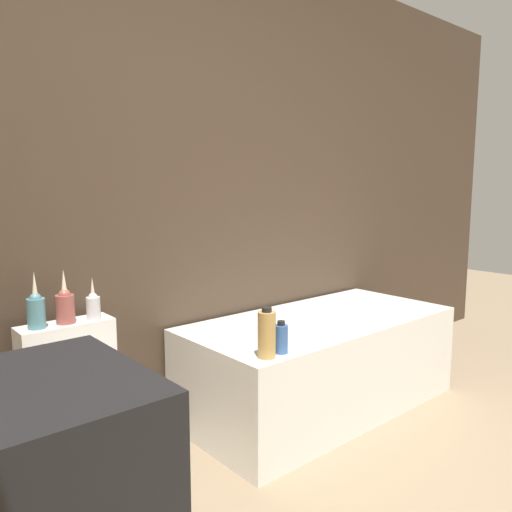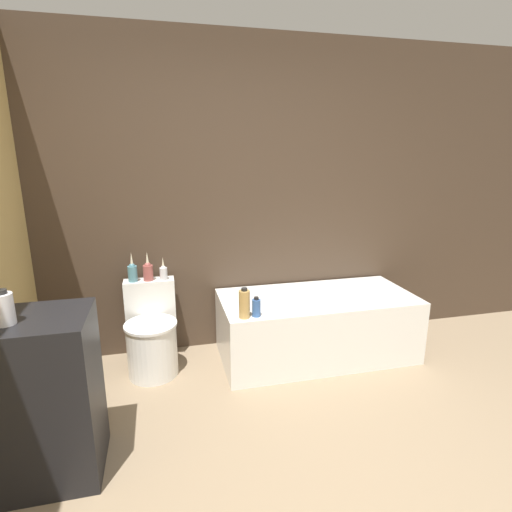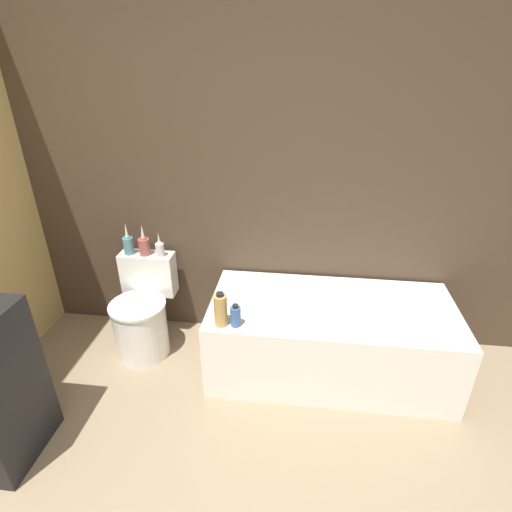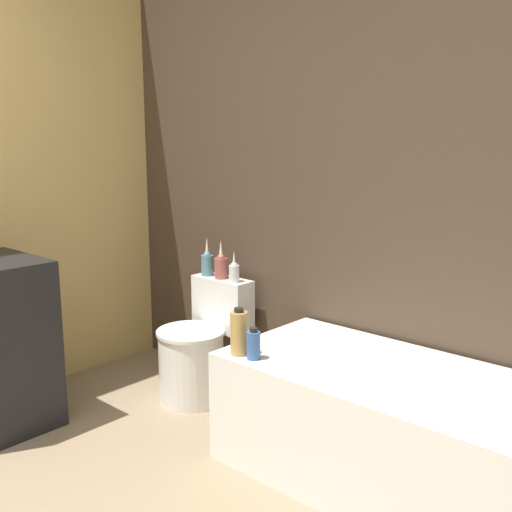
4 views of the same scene
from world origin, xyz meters
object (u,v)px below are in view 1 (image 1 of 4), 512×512
Objects in this scene: vase_silver at (65,305)px; vase_bronze at (93,305)px; toilet at (88,428)px; shampoo_bottle_short at (281,338)px; bathtub at (320,361)px; vase_gold at (36,309)px; shampoo_bottle_tall at (267,334)px.

vase_silver is 1.25× the size of vase_bronze.
vase_silver is at bearing 90.00° from toilet.
shampoo_bottle_short is (0.64, -0.53, -0.16)m from vase_bronze.
shampoo_bottle_short is (-0.59, -0.29, 0.33)m from bathtub.
vase_bronze is at bearing -2.36° from vase_gold.
shampoo_bottle_short is at bearing -153.80° from bathtub.
bathtub is 8.54× the size of vase_bronze.
vase_gold reaches higher than shampoo_bottle_tall.
shampoo_bottle_short is at bearing -31.85° from vase_gold.
vase_silver reaches higher than bathtub.
vase_gold is 1.04m from shampoo_bottle_short.
vase_bronze is at bearing 135.63° from shampoo_bottle_tall.
shampoo_bottle_tall is at bearing -39.34° from vase_silver.
shampoo_bottle_tall is at bearing -28.04° from toilet.
vase_silver is at bearing 0.36° from vase_gold.
toilet is at bearing 154.99° from shampoo_bottle_short.
toilet reaches higher than shampoo_bottle_short.
shampoo_bottle_short is (0.09, 0.00, -0.04)m from shampoo_bottle_tall.
shampoo_bottle_tall is (-0.68, -0.29, 0.37)m from bathtub.
vase_bronze is (0.12, -0.01, -0.02)m from vase_silver.
toilet is (-1.34, 0.06, 0.02)m from bathtub.
vase_silver is at bearing 169.35° from bathtub.
vase_gold is at bearing 170.22° from bathtub.
vase_bronze is at bearing 56.68° from toilet.
toilet is at bearing -123.32° from vase_bronze.
vase_gold reaches higher than vase_silver.
vase_gold is (-1.46, 0.25, 0.50)m from bathtub.
toilet is 0.51m from vase_bronze.
toilet is 3.07× the size of shampoo_bottle_tall.
vase_silver is at bearing 144.25° from shampoo_bottle_short.
vase_silver is 1.58× the size of shampoo_bottle_short.
shampoo_bottle_tall is (0.78, -0.54, -0.14)m from vase_gold.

